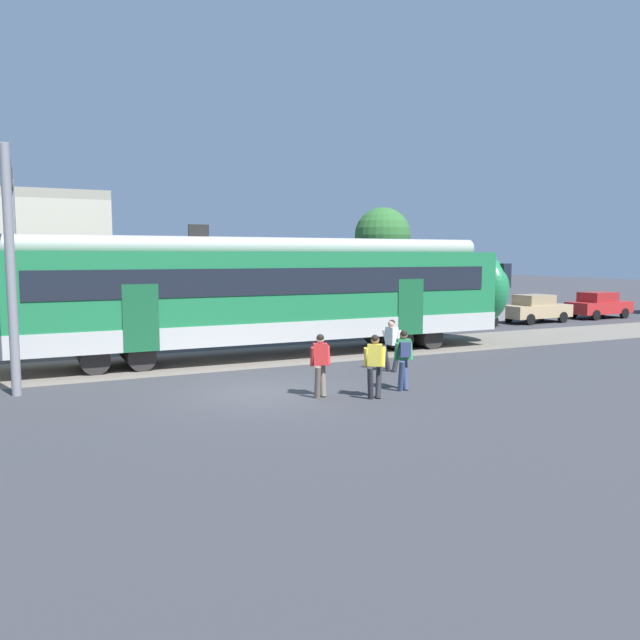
{
  "coord_description": "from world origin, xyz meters",
  "views": [
    {
      "loc": [
        -5.65,
        -15.57,
        3.67
      ],
      "look_at": [
        2.9,
        2.52,
        1.6
      ],
      "focal_mm": 35.0,
      "sensor_mm": 36.0,
      "label": 1
    }
  ],
  "objects_px": {
    "pedestrian_yellow": "(375,362)",
    "parked_car_grey": "(464,312)",
    "parked_car_red": "(599,305)",
    "commuter_train": "(12,302)",
    "pedestrian_red": "(320,361)",
    "pedestrian_white": "(392,342)",
    "pedestrian_green": "(404,355)",
    "parked_car_tan": "(535,308)"
  },
  "relations": [
    {
      "from": "pedestrian_yellow",
      "to": "parked_car_grey",
      "type": "xyz_separation_m",
      "value": [
        12.46,
        12.22,
        -0.18
      ]
    },
    {
      "from": "pedestrian_yellow",
      "to": "parked_car_red",
      "type": "relative_size",
      "value": 0.41
    },
    {
      "from": "commuter_train",
      "to": "parked_car_grey",
      "type": "bearing_deg",
      "value": 12.66
    },
    {
      "from": "pedestrian_red",
      "to": "parked_car_red",
      "type": "relative_size",
      "value": 0.41
    },
    {
      "from": "commuter_train",
      "to": "pedestrian_white",
      "type": "relative_size",
      "value": 22.83
    },
    {
      "from": "pedestrian_red",
      "to": "pedestrian_green",
      "type": "distance_m",
      "value": 2.4
    },
    {
      "from": "pedestrian_red",
      "to": "pedestrian_white",
      "type": "xyz_separation_m",
      "value": [
        3.6,
        2.32,
        0.0
      ]
    },
    {
      "from": "commuter_train",
      "to": "pedestrian_yellow",
      "type": "height_order",
      "value": "commuter_train"
    },
    {
      "from": "commuter_train",
      "to": "parked_car_red",
      "type": "distance_m",
      "value": 31.28
    },
    {
      "from": "parked_car_tan",
      "to": "pedestrian_red",
      "type": "bearing_deg",
      "value": -148.31
    },
    {
      "from": "pedestrian_white",
      "to": "pedestrian_red",
      "type": "bearing_deg",
      "value": -147.19
    },
    {
      "from": "pedestrian_red",
      "to": "parked_car_grey",
      "type": "height_order",
      "value": "pedestrian_red"
    },
    {
      "from": "pedestrian_green",
      "to": "parked_car_grey",
      "type": "bearing_deg",
      "value": 46.14
    },
    {
      "from": "commuter_train",
      "to": "pedestrian_red",
      "type": "height_order",
      "value": "commuter_train"
    },
    {
      "from": "pedestrian_white",
      "to": "parked_car_grey",
      "type": "relative_size",
      "value": 0.42
    },
    {
      "from": "commuter_train",
      "to": "parked_car_red",
      "type": "relative_size",
      "value": 9.36
    },
    {
      "from": "commuter_train",
      "to": "pedestrian_white",
      "type": "distance_m",
      "value": 11.76
    },
    {
      "from": "parked_car_red",
      "to": "pedestrian_yellow",
      "type": "bearing_deg",
      "value": -151.13
    },
    {
      "from": "commuter_train",
      "to": "parked_car_tan",
      "type": "height_order",
      "value": "commuter_train"
    },
    {
      "from": "commuter_train",
      "to": "parked_car_tan",
      "type": "bearing_deg",
      "value": 10.21
    },
    {
      "from": "pedestrian_white",
      "to": "parked_car_red",
      "type": "relative_size",
      "value": 0.41
    },
    {
      "from": "pedestrian_white",
      "to": "parked_car_grey",
      "type": "distance_m",
      "value": 13.62
    },
    {
      "from": "pedestrian_red",
      "to": "pedestrian_white",
      "type": "height_order",
      "value": "same"
    },
    {
      "from": "pedestrian_green",
      "to": "parked_car_red",
      "type": "relative_size",
      "value": 0.41
    },
    {
      "from": "commuter_train",
      "to": "parked_car_grey",
      "type": "xyz_separation_m",
      "value": [
        20.86,
        4.69,
        -1.47
      ]
    },
    {
      "from": "pedestrian_white",
      "to": "parked_car_red",
      "type": "bearing_deg",
      "value": 24.96
    },
    {
      "from": "pedestrian_yellow",
      "to": "parked_car_grey",
      "type": "distance_m",
      "value": 17.45
    },
    {
      "from": "pedestrian_yellow",
      "to": "pedestrian_white",
      "type": "xyz_separation_m",
      "value": [
        2.4,
        3.05,
        0.0
      ]
    },
    {
      "from": "pedestrian_red",
      "to": "parked_car_grey",
      "type": "xyz_separation_m",
      "value": [
        13.66,
        11.49,
        -0.18
      ]
    },
    {
      "from": "pedestrian_yellow",
      "to": "pedestrian_green",
      "type": "xyz_separation_m",
      "value": [
        1.19,
        0.49,
        0.03
      ]
    },
    {
      "from": "pedestrian_yellow",
      "to": "pedestrian_red",
      "type": "bearing_deg",
      "value": 148.71
    },
    {
      "from": "pedestrian_white",
      "to": "parked_car_tan",
      "type": "height_order",
      "value": "pedestrian_white"
    },
    {
      "from": "pedestrian_red",
      "to": "pedestrian_green",
      "type": "height_order",
      "value": "same"
    },
    {
      "from": "pedestrian_red",
      "to": "pedestrian_green",
      "type": "bearing_deg",
      "value": -5.83
    },
    {
      "from": "parked_car_tan",
      "to": "commuter_train",
      "type": "bearing_deg",
      "value": -169.79
    },
    {
      "from": "pedestrian_yellow",
      "to": "parked_car_red",
      "type": "height_order",
      "value": "pedestrian_yellow"
    },
    {
      "from": "pedestrian_white",
      "to": "parked_car_tan",
      "type": "distance_m",
      "value": 17.49
    },
    {
      "from": "commuter_train",
      "to": "parked_car_red",
      "type": "bearing_deg",
      "value": 8.95
    },
    {
      "from": "pedestrian_red",
      "to": "parked_car_red",
      "type": "height_order",
      "value": "pedestrian_red"
    },
    {
      "from": "pedestrian_yellow",
      "to": "pedestrian_white",
      "type": "relative_size",
      "value": 1.0
    },
    {
      "from": "commuter_train",
      "to": "pedestrian_white",
      "type": "bearing_deg",
      "value": -22.55
    },
    {
      "from": "pedestrian_green",
      "to": "pedestrian_white",
      "type": "distance_m",
      "value": 2.83
    }
  ]
}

